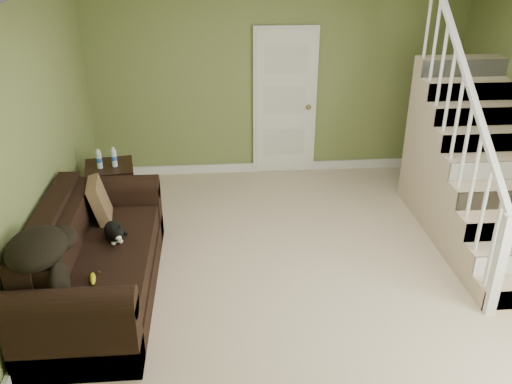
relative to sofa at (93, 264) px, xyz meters
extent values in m
cube|color=#CDB394|center=(2.02, 0.06, -0.34)|extent=(5.00, 5.50, 0.01)
cube|color=white|center=(2.02, 0.06, 2.26)|extent=(5.00, 5.50, 0.01)
cube|color=olive|center=(2.02, 2.81, 0.96)|extent=(5.00, 0.04, 2.60)
cube|color=olive|center=(-0.48, 0.06, 0.96)|extent=(0.04, 5.50, 2.60)
cube|color=white|center=(2.02, 2.78, -0.28)|extent=(5.00, 0.04, 0.12)
cube|color=white|center=(-0.45, 0.06, -0.28)|extent=(0.04, 5.50, 0.12)
cube|color=white|center=(2.12, 2.78, 0.67)|extent=(0.86, 0.05, 2.02)
cube|color=white|center=(2.12, 2.76, 0.66)|extent=(0.78, 0.04, 1.96)
sphere|color=olive|center=(2.44, 2.71, 0.61)|extent=(0.07, 0.07, 0.07)
cylinder|color=white|center=(3.57, -0.40, 0.31)|extent=(0.04, 0.04, 0.90)
cylinder|color=white|center=(3.57, -0.13, 0.51)|extent=(0.04, 0.04, 0.90)
cube|color=#CDB394|center=(4.02, 0.14, -0.04)|extent=(1.00, 0.27, 0.60)
cylinder|color=white|center=(3.57, 0.14, 0.71)|extent=(0.04, 0.04, 0.90)
cube|color=#CDB394|center=(4.02, 0.41, 0.06)|extent=(1.00, 0.27, 0.80)
cylinder|color=white|center=(3.57, 0.41, 0.91)|extent=(0.04, 0.04, 0.90)
cube|color=#CDB394|center=(4.02, 0.68, 0.16)|extent=(1.00, 0.27, 1.00)
cylinder|color=white|center=(3.57, 0.68, 1.11)|extent=(0.04, 0.04, 0.90)
cube|color=#CDB394|center=(4.02, 0.95, 0.26)|extent=(1.00, 0.27, 1.20)
cylinder|color=white|center=(3.57, 0.95, 1.31)|extent=(0.04, 0.04, 0.90)
cube|color=#CDB394|center=(4.02, 1.22, 0.36)|extent=(1.00, 0.27, 1.40)
cylinder|color=white|center=(3.57, 1.22, 1.51)|extent=(0.04, 0.04, 0.90)
cube|color=#CDB394|center=(4.02, 1.49, 0.46)|extent=(1.00, 0.27, 1.60)
cylinder|color=white|center=(3.57, 1.49, 1.71)|extent=(0.04, 0.04, 0.90)
cube|color=#CDB394|center=(4.02, 1.76, 0.56)|extent=(1.00, 0.27, 1.80)
cylinder|color=white|center=(3.57, 1.76, 1.91)|extent=(0.04, 0.04, 0.90)
cube|color=white|center=(3.57, -0.56, 0.16)|extent=(0.09, 0.09, 1.00)
cube|color=white|center=(3.57, 0.68, 1.56)|extent=(0.06, 2.46, 1.84)
cube|color=black|center=(0.05, 0.00, -0.21)|extent=(0.98, 2.27, 0.26)
cube|color=black|center=(0.15, 0.00, 0.03)|extent=(0.74, 1.71, 0.23)
cube|color=black|center=(0.05, -1.01, -0.02)|extent=(0.98, 0.26, 0.64)
cube|color=black|center=(0.05, 1.01, -0.02)|extent=(0.98, 0.26, 0.64)
cylinder|color=black|center=(0.05, -1.01, 0.30)|extent=(0.98, 0.26, 0.26)
cylinder|color=black|center=(0.05, 1.01, 0.30)|extent=(0.98, 0.26, 0.26)
cube|color=black|center=(-0.34, 0.00, 0.23)|extent=(0.21, 1.76, 0.65)
cube|color=black|center=(-0.18, 0.00, 0.31)|extent=(0.14, 1.69, 0.36)
cube|color=black|center=(-0.08, 1.60, -0.02)|extent=(0.62, 0.62, 0.65)
cylinder|color=white|center=(-0.17, 1.54, 0.41)|extent=(0.06, 0.06, 0.20)
cylinder|color=#2C58AC|center=(-0.17, 1.54, 0.41)|extent=(0.07, 0.07, 0.05)
cylinder|color=white|center=(-0.17, 1.54, 0.52)|extent=(0.03, 0.03, 0.03)
cylinder|color=white|center=(-0.01, 1.58, 0.41)|extent=(0.06, 0.06, 0.20)
cylinder|color=#2C58AC|center=(-0.01, 1.58, 0.41)|extent=(0.07, 0.07, 0.05)
cylinder|color=white|center=(-0.01, 1.58, 0.52)|extent=(0.03, 0.03, 0.03)
ellipsoid|color=black|center=(0.18, 0.19, 0.23)|extent=(0.28, 0.35, 0.17)
ellipsoid|color=white|center=(0.18, 0.12, 0.20)|extent=(0.14, 0.16, 0.09)
sphere|color=black|center=(0.18, 0.03, 0.28)|extent=(0.15, 0.15, 0.11)
ellipsoid|color=white|center=(0.18, -0.01, 0.26)|extent=(0.07, 0.06, 0.05)
cone|color=black|center=(0.15, 0.04, 0.34)|extent=(0.05, 0.06, 0.05)
cone|color=black|center=(0.21, 0.04, 0.34)|extent=(0.05, 0.06, 0.05)
cylinder|color=black|center=(0.26, 0.31, 0.16)|extent=(0.16, 0.21, 0.03)
ellipsoid|color=gold|center=(0.11, -0.49, 0.17)|extent=(0.08, 0.18, 0.05)
cube|color=#482C1D|center=(-0.01, 0.62, 0.34)|extent=(0.25, 0.44, 0.43)
ellipsoid|color=black|center=(-0.23, -0.66, 0.59)|extent=(0.48, 0.61, 0.24)
camera|label=1|loc=(1.16, -4.31, 2.78)|focal=38.00mm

